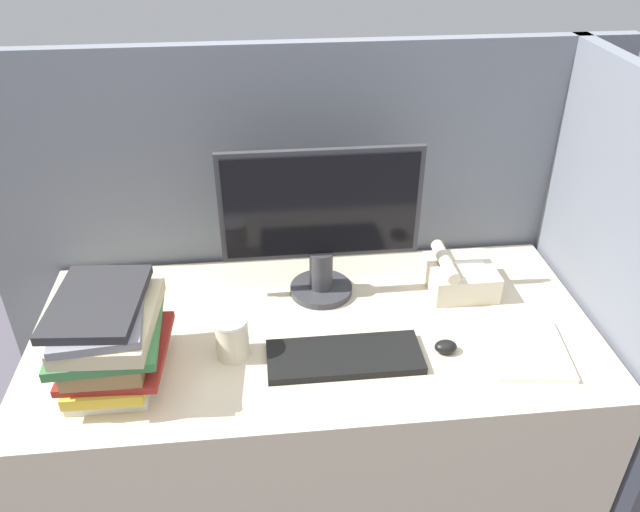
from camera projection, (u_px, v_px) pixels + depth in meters
The scene contains 10 objects.
cubicle_panel_rear at pixel (303, 265), 2.00m from camera, with size 1.87×0.04×1.40m.
cubicle_panel_right at pixel (585, 319), 1.77m from camera, with size 0.04×0.76×1.40m.
desk at pixel (316, 428), 1.85m from camera, with size 1.47×0.70×0.76m.
monitor at pixel (321, 223), 1.66m from camera, with size 0.54×0.18×0.43m.
keyboard at pixel (345, 357), 1.53m from camera, with size 0.38×0.15×0.02m.
mouse at pixel (446, 347), 1.56m from camera, with size 0.06×0.04×0.03m.
coffee_cup at pixel (232, 337), 1.52m from camera, with size 0.09×0.09×0.11m.
book_stack at pixel (110, 338), 1.43m from camera, with size 0.25×0.30×0.23m.
desk_telephone at pixel (459, 276), 1.77m from camera, with size 0.18×0.18×0.11m.
paper_pile at pixel (526, 349), 1.56m from camera, with size 0.22×0.25×0.02m.
Camera 1 is at (-0.12, -0.93, 1.80)m, focal length 35.00 mm.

